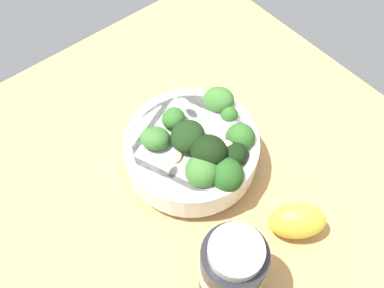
{
  "coord_description": "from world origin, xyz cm",
  "views": [
    {
      "loc": [
        19.19,
        23.26,
        50.27
      ],
      "look_at": [
        -0.4,
        -0.33,
        4.0
      ],
      "focal_mm": 40.38,
      "sensor_mm": 36.0,
      "label": 1
    }
  ],
  "objects": [
    {
      "name": "bowl_of_broccoli",
      "position": [
        -0.54,
        0.38,
        4.1
      ],
      "size": [
        17.88,
        18.7,
        9.91
      ],
      "color": "white",
      "rests_on": "ground_plane"
    },
    {
      "name": "ground_plane",
      "position": [
        0.0,
        0.0,
        -1.89
      ],
      "size": [
        60.01,
        60.01,
        3.78
      ],
      "primitive_type": "cube",
      "color": "tan"
    },
    {
      "name": "bottle_tall",
      "position": [
        6.93,
        15.08,
        5.2
      ],
      "size": [
        6.98,
        6.98,
        11.15
      ],
      "color": "black",
      "rests_on": "ground_plane"
    },
    {
      "name": "lemon_wedge",
      "position": [
        -3.57,
        15.36,
        2.56
      ],
      "size": [
        7.91,
        7.38,
        5.12
      ],
      "primitive_type": "ellipsoid",
      "rotation": [
        0.0,
        0.0,
        2.49
      ],
      "color": "yellow",
      "rests_on": "ground_plane"
    }
  ]
}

